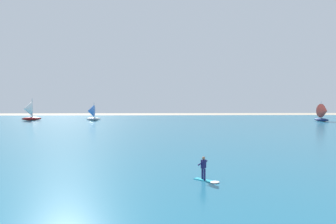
{
  "coord_description": "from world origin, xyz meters",
  "views": [
    {
      "loc": [
        0.36,
        -6.15,
        5.9
      ],
      "look_at": [
        1.04,
        17.67,
        4.79
      ],
      "focal_mm": 33.9,
      "sensor_mm": 36.0,
      "label": 1
    }
  ],
  "objects_px": {
    "sailboat_far_right": "(324,112)",
    "sailboat_near_shore": "(91,112)",
    "kitesurfer": "(206,172)",
    "sailboat_mid_right": "(29,110)"
  },
  "relations": [
    {
      "from": "sailboat_far_right",
      "to": "sailboat_near_shore",
      "type": "xyz_separation_m",
      "value": [
        -56.46,
        5.33,
        -0.16
      ]
    },
    {
      "from": "kitesurfer",
      "to": "sailboat_near_shore",
      "type": "distance_m",
      "value": 61.75
    },
    {
      "from": "sailboat_near_shore",
      "to": "sailboat_mid_right",
      "type": "height_order",
      "value": "sailboat_mid_right"
    },
    {
      "from": "sailboat_near_shore",
      "to": "sailboat_far_right",
      "type": "bearing_deg",
      "value": -5.39
    },
    {
      "from": "sailboat_far_right",
      "to": "sailboat_near_shore",
      "type": "relative_size",
      "value": 1.08
    },
    {
      "from": "kitesurfer",
      "to": "sailboat_near_shore",
      "type": "relative_size",
      "value": 0.41
    },
    {
      "from": "sailboat_near_shore",
      "to": "kitesurfer",
      "type": "bearing_deg",
      "value": -70.85
    },
    {
      "from": "kitesurfer",
      "to": "sailboat_near_shore",
      "type": "height_order",
      "value": "sailboat_near_shore"
    },
    {
      "from": "kitesurfer",
      "to": "sailboat_near_shore",
      "type": "bearing_deg",
      "value": 109.15
    },
    {
      "from": "sailboat_far_right",
      "to": "sailboat_near_shore",
      "type": "distance_m",
      "value": 56.71
    }
  ]
}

